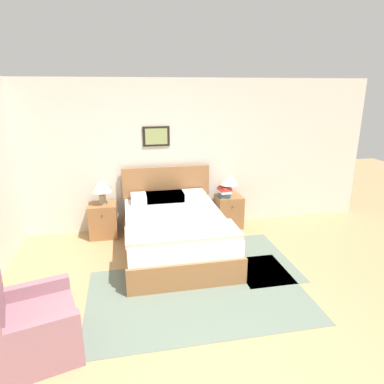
% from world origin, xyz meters
% --- Properties ---
extents(ground_plane, '(16.00, 16.00, 0.00)m').
position_xyz_m(ground_plane, '(0.00, 0.00, 0.00)').
color(ground_plane, tan).
extents(wall_back, '(7.38, 0.09, 2.60)m').
position_xyz_m(wall_back, '(-0.00, 3.29, 1.30)').
color(wall_back, beige).
rests_on(wall_back, ground_plane).
extents(area_rug_main, '(2.67, 1.65, 0.01)m').
position_xyz_m(area_rug_main, '(0.01, 0.95, 0.00)').
color(area_rug_main, slate).
rests_on(area_rug_main, ground_plane).
extents(area_rug_bedside, '(0.82, 1.56, 0.01)m').
position_xyz_m(area_rug_bedside, '(1.10, 1.73, 0.00)').
color(area_rug_bedside, slate).
rests_on(area_rug_bedside, ground_plane).
extents(bed, '(1.53, 2.11, 1.13)m').
position_xyz_m(bed, '(-0.08, 2.18, 0.33)').
color(bed, '#936038').
rests_on(bed, ground_plane).
extents(armchair, '(0.90, 0.94, 0.89)m').
position_xyz_m(armchair, '(-1.73, 0.35, 0.29)').
color(armchair, '#8E606B').
rests_on(armchair, ground_plane).
extents(nightstand_near_window, '(0.46, 0.44, 0.58)m').
position_xyz_m(nightstand_near_window, '(-1.19, 3.00, 0.29)').
color(nightstand_near_window, '#936038').
rests_on(nightstand_near_window, ground_plane).
extents(nightstand_by_door, '(0.46, 0.44, 0.58)m').
position_xyz_m(nightstand_by_door, '(1.03, 3.00, 0.29)').
color(nightstand_by_door, '#936038').
rests_on(nightstand_by_door, ground_plane).
extents(table_lamp_near_window, '(0.32, 0.32, 0.42)m').
position_xyz_m(table_lamp_near_window, '(-1.17, 2.98, 0.88)').
color(table_lamp_near_window, gray).
rests_on(table_lamp_near_window, nightstand_near_window).
extents(table_lamp_by_door, '(0.32, 0.32, 0.42)m').
position_xyz_m(table_lamp_by_door, '(1.01, 2.98, 0.88)').
color(table_lamp_by_door, gray).
rests_on(table_lamp_by_door, nightstand_by_door).
extents(book_thick_bottom, '(0.19, 0.21, 0.04)m').
position_xyz_m(book_thick_bottom, '(0.92, 2.96, 0.60)').
color(book_thick_bottom, '#4C7551').
rests_on(book_thick_bottom, nightstand_by_door).
extents(book_hardcover_middle, '(0.22, 0.25, 0.04)m').
position_xyz_m(book_hardcover_middle, '(0.92, 2.96, 0.64)').
color(book_hardcover_middle, '#335693').
rests_on(book_hardcover_middle, book_thick_bottom).
extents(book_novel_upper, '(0.20, 0.27, 0.04)m').
position_xyz_m(book_novel_upper, '(0.92, 2.96, 0.68)').
color(book_novel_upper, silver).
rests_on(book_novel_upper, book_hardcover_middle).
extents(book_slim_near_top, '(0.23, 0.26, 0.04)m').
position_xyz_m(book_slim_near_top, '(0.92, 2.96, 0.72)').
color(book_slim_near_top, '#B7332D').
rests_on(book_slim_near_top, book_novel_upper).
extents(book_paperback_top, '(0.19, 0.25, 0.03)m').
position_xyz_m(book_paperback_top, '(0.92, 2.96, 0.76)').
color(book_paperback_top, '#B7332D').
rests_on(book_paperback_top, book_slim_near_top).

